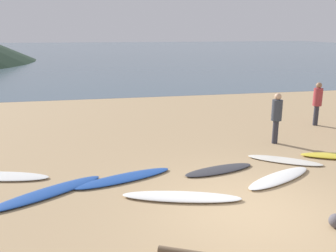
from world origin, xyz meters
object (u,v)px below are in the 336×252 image
Objects in this scene: surfboard_5 at (279,178)px; person_1 at (317,100)px; surfboard_2 at (124,178)px; surfboard_6 at (284,160)px; surfboard_1 at (47,193)px; surfboard_0 at (0,176)px; beach_rock_near at (336,221)px; person_0 at (277,114)px; surfboard_4 at (219,170)px; surfboard_3 at (182,197)px.

surfboard_5 is 1.35× the size of person_1.
surfboard_2 is 4.48m from surfboard_6.
surfboard_2 is at bearing -3.50° from person_1.
surfboard_0 is at bearing 102.61° from surfboard_1.
beach_rock_near reaches higher than surfboard_5.
surfboard_2 reaches higher than surfboard_6.
surfboard_1 is at bearing 30.26° from person_0.
person_0 reaches higher than surfboard_5.
surfboard_0 is 5.47m from surfboard_4.
surfboard_2 is 9.41× the size of beach_rock_near.
surfboard_4 is 7.43× the size of beach_rock_near.
surfboard_5 is 1.10× the size of surfboard_6.
surfboard_5 reaches higher than surfboard_0.
surfboard_1 is 1.37× the size of surfboard_4.
surfboard_2 is at bearing 141.97° from surfboard_5.
person_1 is at bearing 7.73° from surfboard_2.
beach_rock_near is at bearing -69.94° from surfboard_6.
surfboard_3 is 1.31× the size of surfboard_4.
beach_rock_near is (3.61, -3.04, 0.09)m from surfboard_2.
surfboard_4 is at bearing 110.59° from beach_rock_near.
person_0 is (2.57, 1.94, 0.92)m from surfboard_4.
surfboard_0 is 0.91× the size of surfboard_1.
person_1 is at bearing 59.40° from beach_rock_near.
person_1 is at bearing -135.36° from person_0.
surfboard_5 is at bearing -89.74° from surfboard_6.
surfboard_3 is 1.16× the size of surfboard_5.
surfboard_4 is (1.33, 1.35, -0.01)m from surfboard_3.
surfboard_0 is 11.10m from person_1.
surfboard_2 is 1.27× the size of surfboard_4.
surfboard_0 is 7.45m from surfboard_6.
beach_rock_near is at bearing 29.50° from person_1.
surfboard_1 reaches higher than surfboard_4.
surfboard_3 is at bearing -11.35° from surfboard_0.
surfboard_1 is at bearing -5.33° from person_1.
surfboard_2 is at bearing 146.88° from surfboard_3.
surfboard_3 is at bearing 145.16° from beach_rock_near.
surfboard_1 is 5.92m from beach_rock_near.
person_0 is at bearing 4.63° from person_1.
surfboard_4 is at bearing -25.10° from surfboard_1.
surfboard_2 reaches higher than surfboard_4.
surfboard_6 is (3.35, 1.67, -0.01)m from surfboard_3.
surfboard_0 is 0.99× the size of surfboard_2.
surfboard_2 reaches higher than surfboard_0.
surfboard_4 is 3.30m from beach_rock_near.
surfboard_1 is 5.45m from surfboard_5.
surfboard_4 is 0.89× the size of surfboard_5.
person_0 is at bearing 23.52° from surfboard_4.
surfboard_3 is 1.28× the size of surfboard_6.
surfboard_4 is at bearing 7.93° from surfboard_0.
beach_rock_near is at bearing -57.93° from surfboard_1.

